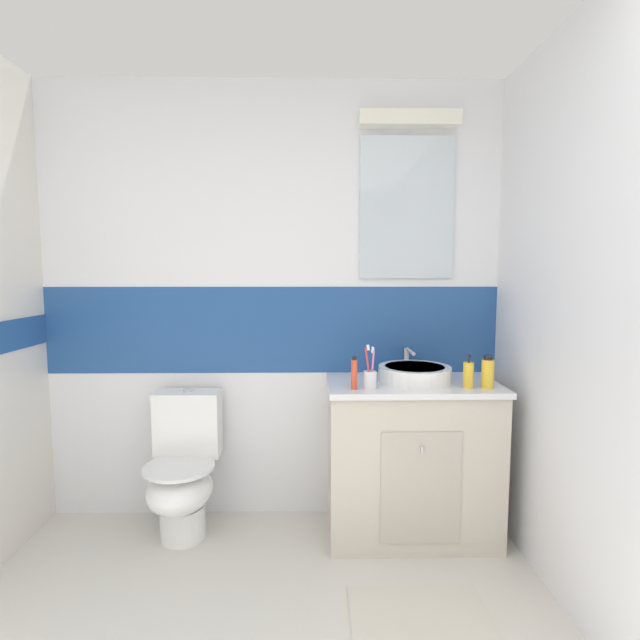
% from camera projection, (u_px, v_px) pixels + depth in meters
% --- Properties ---
extents(wall_back_tiled, '(3.20, 0.20, 2.50)m').
position_uv_depth(wall_back_tiled, '(275.00, 302.00, 2.85)').
color(wall_back_tiled, white).
rests_on(wall_back_tiled, ground_plane).
extents(vanity_cabinet, '(0.91, 0.52, 0.85)m').
position_uv_depth(vanity_cabinet, '(411.00, 458.00, 2.65)').
color(vanity_cabinet, beige).
rests_on(vanity_cabinet, ground_plane).
extents(sink_basin, '(0.39, 0.43, 0.15)m').
position_uv_depth(sink_basin, '(414.00, 373.00, 2.61)').
color(sink_basin, white).
rests_on(sink_basin, vanity_cabinet).
extents(toilet, '(0.37, 0.50, 0.78)m').
position_uv_depth(toilet, '(183.00, 471.00, 2.64)').
color(toilet, white).
rests_on(toilet, ground_plane).
extents(toothbrush_cup, '(0.07, 0.07, 0.23)m').
position_uv_depth(toothbrush_cup, '(370.00, 378.00, 2.45)').
color(toothbrush_cup, white).
rests_on(toothbrush_cup, vanity_cabinet).
extents(soap_dispenser, '(0.05, 0.05, 0.17)m').
position_uv_depth(soap_dispenser, '(468.00, 375.00, 2.47)').
color(soap_dispenser, yellow).
rests_on(soap_dispenser, vanity_cabinet).
extents(toothpaste_tube_upright, '(0.03, 0.03, 0.17)m').
position_uv_depth(toothpaste_tube_upright, '(354.00, 374.00, 2.43)').
color(toothpaste_tube_upright, '#D84C33').
rests_on(toothpaste_tube_upright, vanity_cabinet).
extents(mouthwash_bottle, '(0.06, 0.06, 0.17)m').
position_uv_depth(mouthwash_bottle, '(488.00, 373.00, 2.46)').
color(mouthwash_bottle, yellow).
rests_on(mouthwash_bottle, vanity_cabinet).
extents(bath_mat, '(0.59, 0.39, 0.01)m').
position_uv_depth(bath_mat, '(420.00, 617.00, 2.03)').
color(bath_mat, beige).
rests_on(bath_mat, ground_plane).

